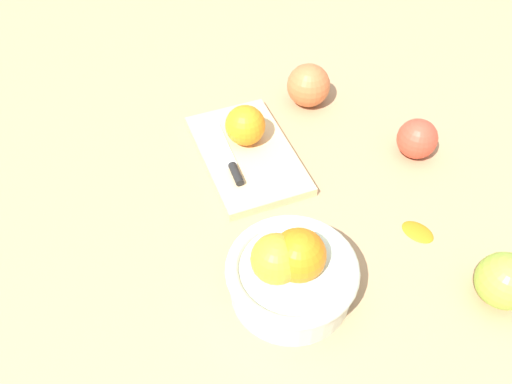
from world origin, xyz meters
The scene contains 9 objects.
ground_plane centered at (0.00, 0.00, 0.00)m, with size 2.40×2.40×0.00m, color tan.
bowl centered at (-0.14, 0.08, 0.05)m, with size 0.18×0.18×0.11m.
cutting_board centered at (0.14, 0.07, 0.01)m, with size 0.25×0.15×0.02m, color #DBB77F.
orange_on_board centered at (0.16, 0.06, 0.05)m, with size 0.07×0.07×0.07m, color orange.
knife centered at (0.12, 0.10, 0.02)m, with size 0.16×0.03×0.01m.
apple_front_left centered at (-0.22, -0.20, 0.04)m, with size 0.08×0.08×0.08m, color #8EB738.
apple_front_right centered at (0.07, -0.22, 0.03)m, with size 0.07×0.07×0.07m, color #D6422D.
apple_front_right_2 centered at (0.25, -0.08, 0.04)m, with size 0.08×0.08×0.08m, color #CC6638.
citrus_peel centered at (-0.09, -0.14, 0.00)m, with size 0.05×0.04×0.01m, color orange.
Camera 1 is at (-0.51, 0.23, 0.66)m, focal length 37.79 mm.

